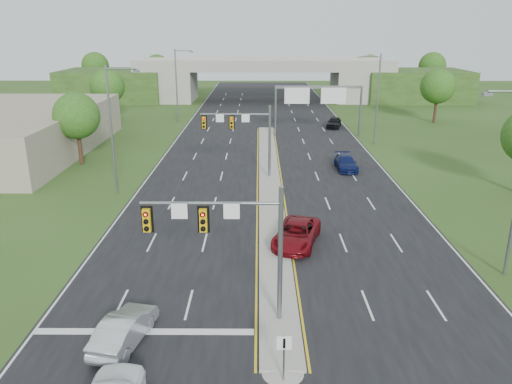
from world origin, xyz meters
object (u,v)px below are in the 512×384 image
at_px(car_far_c, 334,122).
at_px(signal_mast_near, 232,234).
at_px(car_silver, 124,329).
at_px(car_far_a, 296,234).
at_px(overpass, 264,82).
at_px(sign_gantry, 317,97).
at_px(car_far_b, 346,163).
at_px(signal_mast_far, 246,130).
at_px(keep_right_sign, 284,351).

bearing_deg(car_far_c, signal_mast_near, -88.36).
distance_m(car_silver, car_far_a, 14.09).
height_order(overpass, car_far_c, overpass).
bearing_deg(signal_mast_near, overpass, 88.38).
relative_size(sign_gantry, car_silver, 2.61).
bearing_deg(car_silver, car_far_b, -104.98).
distance_m(signal_mast_far, sign_gantry, 21.91).
height_order(car_far_a, car_far_b, car_far_a).
height_order(overpass, car_far_b, overpass).
xyz_separation_m(sign_gantry, car_far_b, (1.24, -16.92, -4.52)).
relative_size(signal_mast_far, car_far_b, 1.46).
xyz_separation_m(signal_mast_near, keep_right_sign, (2.26, -4.45, -3.21)).
relative_size(keep_right_sign, overpass, 0.03).
relative_size(sign_gantry, car_far_a, 2.08).
bearing_deg(signal_mast_far, car_far_c, 64.78).
height_order(keep_right_sign, overpass, overpass).
distance_m(car_silver, car_far_c, 55.46).
xyz_separation_m(car_far_b, car_far_c, (2.03, 22.87, 0.07)).
relative_size(overpass, car_far_b, 16.65).
bearing_deg(signal_mast_near, keep_right_sign, -63.06).
xyz_separation_m(car_far_a, car_far_c, (8.46, 41.64, -0.00)).
height_order(sign_gantry, car_far_a, sign_gantry).
xyz_separation_m(signal_mast_near, car_far_c, (12.22, 50.95, -3.94)).
bearing_deg(car_far_a, car_silver, -112.38).
xyz_separation_m(car_silver, car_far_b, (15.10, 29.88, -0.03)).
height_order(car_far_b, car_far_c, car_far_c).
xyz_separation_m(keep_right_sign, car_silver, (-7.18, 2.65, -0.77)).
relative_size(signal_mast_far, car_far_a, 1.26).
relative_size(signal_mast_near, car_silver, 1.58).
height_order(car_far_a, car_far_c, car_far_a).
height_order(sign_gantry, car_silver, sign_gantry).
bearing_deg(signal_mast_far, signal_mast_near, -90.00).
relative_size(car_silver, car_far_b, 0.92).
relative_size(overpass, car_far_c, 17.72).
bearing_deg(keep_right_sign, signal_mast_near, 116.94).
distance_m(car_far_b, car_far_c, 22.96).
xyz_separation_m(signal_mast_far, overpass, (2.26, 55.07, -1.17)).
bearing_deg(car_silver, car_far_c, -96.17).
height_order(signal_mast_near, signal_mast_far, same).
bearing_deg(signal_mast_near, signal_mast_far, 90.00).
height_order(keep_right_sign, car_far_c, keep_right_sign).
bearing_deg(car_far_c, sign_gantry, -103.69).
bearing_deg(car_silver, signal_mast_near, -148.05).
height_order(keep_right_sign, car_far_b, keep_right_sign).
relative_size(car_silver, car_far_a, 0.80).
bearing_deg(sign_gantry, car_silver, -106.50).
bearing_deg(sign_gantry, signal_mast_near, -101.25).
bearing_deg(overpass, car_far_b, -81.33).
bearing_deg(car_far_b, car_far_c, 84.31).
relative_size(signal_mast_far, car_far_c, 1.55).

